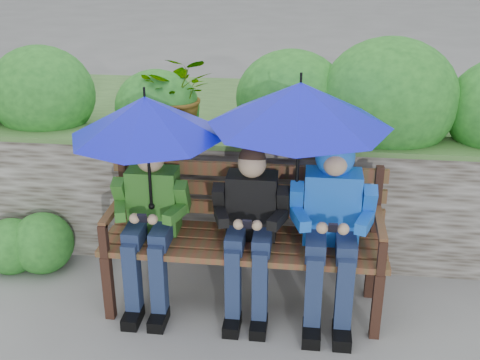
# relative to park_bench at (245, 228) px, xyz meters

# --- Properties ---
(ground) EXTENTS (60.00, 60.00, 0.00)m
(ground) POSITION_rel_park_bench_xyz_m (-0.04, -0.08, -0.59)
(ground) COLOR slate
(ground) RESTS_ON ground
(garden_backdrop) EXTENTS (8.00, 2.88, 1.87)m
(garden_backdrop) POSITION_rel_park_bench_xyz_m (-0.04, 1.49, 0.07)
(garden_backdrop) COLOR #3D372E
(garden_backdrop) RESTS_ON ground
(park_bench) EXTENTS (1.96, 0.57, 1.03)m
(park_bench) POSITION_rel_park_bench_xyz_m (0.00, 0.00, 0.00)
(park_bench) COLOR black
(park_bench) RESTS_ON ground
(boy_left) EXTENTS (0.52, 0.60, 1.22)m
(boy_left) POSITION_rel_park_bench_xyz_m (-0.65, -0.10, 0.10)
(boy_left) COLOR #195B18
(boy_left) RESTS_ON ground
(boy_middle) EXTENTS (0.52, 0.60, 1.21)m
(boy_middle) POSITION_rel_park_bench_xyz_m (0.05, -0.10, 0.10)
(boy_middle) COLOR black
(boy_middle) RESTS_ON ground
(boy_right) EXTENTS (0.57, 0.69, 1.28)m
(boy_right) POSITION_rel_park_bench_xyz_m (0.59, -0.09, 0.18)
(boy_right) COLOR blue
(boy_right) RESTS_ON ground
(umbrella_left) EXTENTS (1.02, 1.02, 0.86)m
(umbrella_left) POSITION_rel_park_bench_xyz_m (-0.64, -0.10, 0.83)
(umbrella_left) COLOR #0E13D0
(umbrella_left) RESTS_ON ground
(umbrella_right) EXTENTS (1.19, 1.19, 0.95)m
(umbrella_right) POSITION_rel_park_bench_xyz_m (0.35, -0.06, 0.93)
(umbrella_right) COLOR #0E13D0
(umbrella_right) RESTS_ON ground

